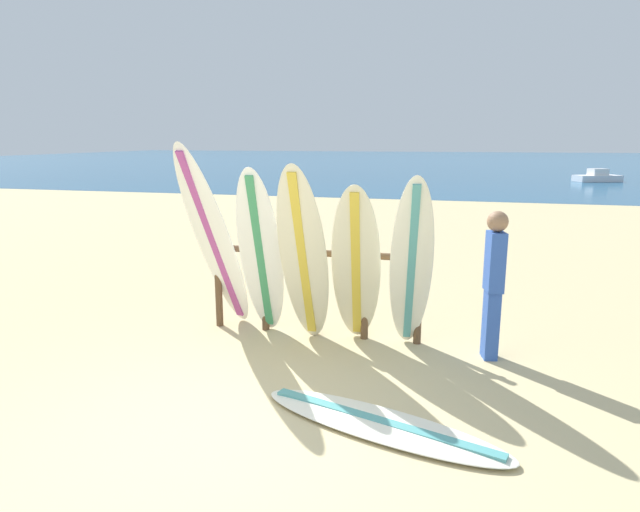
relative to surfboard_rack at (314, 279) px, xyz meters
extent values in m
plane|color=#CCB784|center=(-0.11, -2.48, -0.70)|extent=(120.00, 120.00, 0.00)
cube|color=#1E5984|center=(-0.11, 55.52, -0.70)|extent=(120.00, 80.00, 0.01)
cylinder|color=brown|center=(-1.26, 0.00, -0.11)|extent=(0.09, 0.09, 1.17)
cylinder|color=brown|center=(-0.63, 0.00, -0.11)|extent=(0.09, 0.09, 1.17)
cylinder|color=brown|center=(0.00, 0.00, -0.11)|extent=(0.09, 0.09, 1.17)
cylinder|color=brown|center=(0.63, 0.00, -0.11)|extent=(0.09, 0.09, 1.17)
cylinder|color=brown|center=(1.26, 0.00, -0.11)|extent=(0.09, 0.09, 1.17)
cylinder|color=brown|center=(0.00, 0.00, 0.32)|extent=(2.61, 0.08, 0.08)
ellipsoid|color=white|center=(-1.15, -0.28, 0.47)|extent=(0.75, 1.26, 2.35)
cube|color=#A53F8C|center=(-1.15, -0.28, 0.47)|extent=(0.32, 1.10, 2.17)
ellipsoid|color=white|center=(-0.54, -0.35, 0.34)|extent=(0.58, 0.91, 2.08)
cube|color=#388C59|center=(-0.54, -0.35, 0.34)|extent=(0.16, 0.82, 1.92)
ellipsoid|color=beige|center=(-0.01, -0.41, 0.36)|extent=(0.61, 0.79, 2.12)
cube|color=gold|center=(-0.01, -0.41, 0.36)|extent=(0.15, 0.71, 1.96)
ellipsoid|color=beige|center=(0.57, -0.28, 0.26)|extent=(0.63, 0.83, 1.91)
cube|color=gold|center=(0.57, -0.28, 0.26)|extent=(0.17, 0.73, 1.77)
ellipsoid|color=white|center=(1.19, -0.39, 0.31)|extent=(0.59, 0.98, 2.03)
cube|color=teal|center=(1.19, -0.39, 0.31)|extent=(0.21, 0.87, 1.87)
ellipsoid|color=white|center=(1.12, -2.03, -0.67)|extent=(2.30, 1.20, 0.07)
cube|color=teal|center=(1.12, -2.03, -0.67)|extent=(1.99, 0.71, 0.08)
cube|color=#3359B2|center=(2.06, -0.24, -0.32)|extent=(0.18, 0.24, 0.76)
cube|color=#3359B2|center=(2.06, -0.24, 0.38)|extent=(0.22, 0.29, 0.64)
sphere|color=#997051|center=(2.06, -0.24, 0.81)|extent=(0.22, 0.22, 0.22)
cube|color=silver|center=(8.94, 27.42, -0.52)|extent=(2.66, 1.89, 0.35)
cube|color=silver|center=(8.94, 27.42, -0.16)|extent=(1.09, 1.01, 0.36)
camera|label=1|loc=(1.68, -6.17, 1.66)|focal=30.73mm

